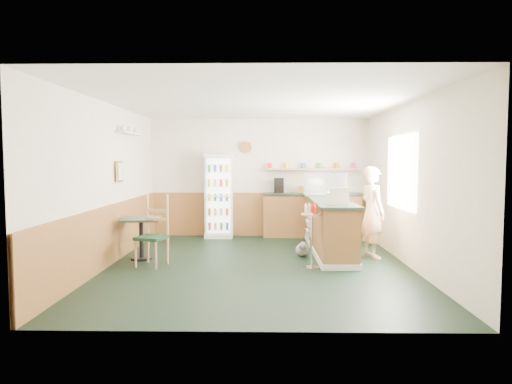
{
  "coord_description": "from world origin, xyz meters",
  "views": [
    {
      "loc": [
        0.12,
        -7.54,
        1.75
      ],
      "look_at": [
        -0.03,
        0.6,
        1.18
      ],
      "focal_mm": 32.0,
      "sensor_mm": 36.0,
      "label": 1
    }
  ],
  "objects_px": {
    "display_case": "(325,185)",
    "cafe_table": "(141,230)",
    "shopkeeper": "(372,212)",
    "cash_register": "(338,198)",
    "condiment_stand": "(311,226)",
    "drinks_fridge": "(219,196)",
    "cafe_chair": "(153,228)"
  },
  "relations": [
    {
      "from": "shopkeeper",
      "to": "cafe_table",
      "type": "height_order",
      "value": "shopkeeper"
    },
    {
      "from": "cash_register",
      "to": "condiment_stand",
      "type": "distance_m",
      "value": 0.7
    },
    {
      "from": "drinks_fridge",
      "to": "cafe_chair",
      "type": "relative_size",
      "value": 1.6
    },
    {
      "from": "cash_register",
      "to": "shopkeeper",
      "type": "bearing_deg",
      "value": 41.56
    },
    {
      "from": "drinks_fridge",
      "to": "condiment_stand",
      "type": "xyz_separation_m",
      "value": [
        1.78,
        -2.96,
        -0.25
      ]
    },
    {
      "from": "display_case",
      "to": "cafe_table",
      "type": "relative_size",
      "value": 1.13
    },
    {
      "from": "shopkeeper",
      "to": "cafe_chair",
      "type": "xyz_separation_m",
      "value": [
        -3.79,
        -0.61,
        -0.2
      ]
    },
    {
      "from": "display_case",
      "to": "shopkeeper",
      "type": "relative_size",
      "value": 0.52
    },
    {
      "from": "condiment_stand",
      "to": "cafe_table",
      "type": "distance_m",
      "value": 2.99
    },
    {
      "from": "condiment_stand",
      "to": "cash_register",
      "type": "bearing_deg",
      "value": 33.52
    },
    {
      "from": "drinks_fridge",
      "to": "cash_register",
      "type": "bearing_deg",
      "value": -49.55
    },
    {
      "from": "cash_register",
      "to": "condiment_stand",
      "type": "xyz_separation_m",
      "value": [
        -0.47,
        -0.31,
        -0.42
      ]
    },
    {
      "from": "condiment_stand",
      "to": "cafe_table",
      "type": "height_order",
      "value": "condiment_stand"
    },
    {
      "from": "cafe_table",
      "to": "shopkeeper",
      "type": "bearing_deg",
      "value": 2.95
    },
    {
      "from": "drinks_fridge",
      "to": "condiment_stand",
      "type": "distance_m",
      "value": 3.46
    },
    {
      "from": "condiment_stand",
      "to": "cafe_table",
      "type": "xyz_separation_m",
      "value": [
        -2.93,
        0.6,
        -0.18
      ]
    },
    {
      "from": "cash_register",
      "to": "cafe_table",
      "type": "relative_size",
      "value": 0.49
    },
    {
      "from": "cash_register",
      "to": "cafe_chair",
      "type": "height_order",
      "value": "cash_register"
    },
    {
      "from": "shopkeeper",
      "to": "cafe_table",
      "type": "bearing_deg",
      "value": 73.32
    },
    {
      "from": "shopkeeper",
      "to": "condiment_stand",
      "type": "height_order",
      "value": "shopkeeper"
    },
    {
      "from": "drinks_fridge",
      "to": "cafe_table",
      "type": "height_order",
      "value": "drinks_fridge"
    },
    {
      "from": "condiment_stand",
      "to": "cafe_chair",
      "type": "distance_m",
      "value": 2.63
    },
    {
      "from": "display_case",
      "to": "shopkeeper",
      "type": "height_order",
      "value": "shopkeeper"
    },
    {
      "from": "drinks_fridge",
      "to": "shopkeeper",
      "type": "relative_size",
      "value": 1.15
    },
    {
      "from": "drinks_fridge",
      "to": "cafe_table",
      "type": "relative_size",
      "value": 2.52
    },
    {
      "from": "cash_register",
      "to": "shopkeeper",
      "type": "height_order",
      "value": "shopkeeper"
    },
    {
      "from": "drinks_fridge",
      "to": "shopkeeper",
      "type": "xyz_separation_m",
      "value": [
        2.95,
        -2.15,
        -0.13
      ]
    },
    {
      "from": "cafe_chair",
      "to": "condiment_stand",
      "type": "bearing_deg",
      "value": 12.8
    },
    {
      "from": "drinks_fridge",
      "to": "cash_register",
      "type": "relative_size",
      "value": 5.16
    },
    {
      "from": "shopkeeper",
      "to": "cafe_chair",
      "type": "distance_m",
      "value": 3.85
    },
    {
      "from": "cafe_table",
      "to": "drinks_fridge",
      "type": "bearing_deg",
      "value": 64.05
    },
    {
      "from": "cafe_table",
      "to": "cafe_chair",
      "type": "relative_size",
      "value": 0.64
    }
  ]
}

